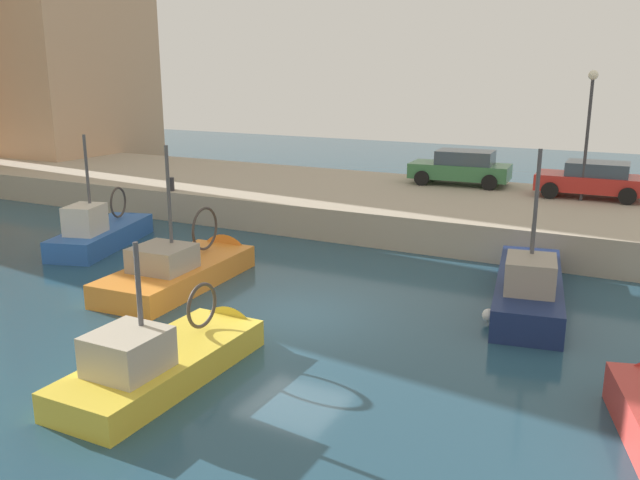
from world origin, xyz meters
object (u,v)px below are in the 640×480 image
Objects in this scene: quay_streetlamp at (589,114)px; mooring_bollard_north at (171,184)px; fishing_boat_blue at (106,241)px; fishing_boat_navy at (528,296)px; fishing_boat_yellow at (175,367)px; parked_car_red at (592,179)px; parked_car_green at (461,167)px; fishing_boat_orange at (187,278)px.

mooring_bollard_north is at bearing 110.37° from quay_streetlamp.
quay_streetlamp is at bearing -55.75° from fishing_boat_blue.
fishing_boat_blue is 0.83× the size of fishing_boat_navy.
parked_car_red is (17.71, -6.04, 1.80)m from fishing_boat_yellow.
fishing_boat_blue is 18.22m from quay_streetlamp.
fishing_boat_blue reaches higher than parked_car_red.
parked_car_green is at bearing 83.71° from parked_car_red.
quay_streetlamp is at bearing -104.98° from parked_car_green.
fishing_boat_navy is at bearing -86.51° from fishing_boat_blue.
parked_car_green is (18.30, -0.69, 1.83)m from fishing_boat_yellow.
fishing_boat_navy is at bearing -72.50° from fishing_boat_orange.
fishing_boat_orange is 1.10× the size of fishing_boat_yellow.
mooring_bollard_north is (6.35, 5.81, 1.36)m from fishing_boat_orange.
parked_car_red is at bearing -54.22° from fishing_boat_blue.
parked_car_red is (10.74, -14.90, 1.78)m from fishing_boat_blue.
fishing_boat_navy is at bearing 178.98° from quay_streetlamp.
mooring_bollard_north is (3.43, 15.05, 1.35)m from fishing_boat_navy.
fishing_boat_orange is at bearing -111.23° from fishing_boat_blue.
parked_car_red is (-0.59, -5.35, -0.03)m from parked_car_green.
parked_car_green is (10.44, 4.92, 1.83)m from fishing_boat_navy.
parked_car_green is 0.90× the size of quay_streetlamp.
fishing_boat_blue is 1.20× the size of quay_streetlamp.
parked_car_red is 16.76m from mooring_bollard_north.
parked_car_green is 12.33m from mooring_bollard_north.
fishing_boat_navy is (2.91, -9.24, 0.01)m from fishing_boat_orange.
fishing_boat_yellow is 14.77m from mooring_bollard_north.
quay_streetlamp is (16.93, -5.78, 4.33)m from fishing_boat_yellow.
parked_car_green is 5.83m from quay_streetlamp.
fishing_boat_blue reaches higher than mooring_bollard_north.
fishing_boat_blue is 0.94× the size of fishing_boat_orange.
fishing_boat_blue is 14.92m from parked_car_green.
fishing_boat_yellow reaches higher than parked_car_green.
fishing_boat_yellow is at bearing 161.17° from quay_streetlamp.
fishing_boat_navy is 1.45× the size of quay_streetlamp.
parked_car_green is at bearing 25.24° from fishing_boat_navy.
parked_car_green is 5.38m from parked_car_red.
parked_car_green is at bearing 75.02° from quay_streetlamp.
fishing_boat_navy is at bearing -35.56° from fishing_boat_yellow.
mooring_bollard_north is 16.50m from quay_streetlamp.
fishing_boat_yellow is 1.16× the size of quay_streetlamp.
fishing_boat_orange is 1.42× the size of parked_car_green.
fishing_boat_orange reaches higher than parked_car_green.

